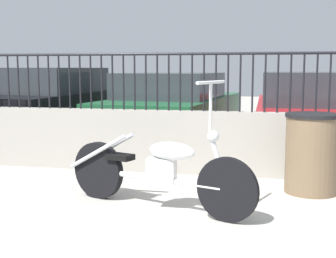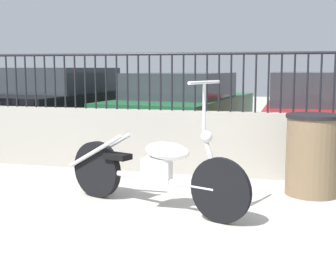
{
  "view_description": "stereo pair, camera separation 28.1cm",
  "coord_description": "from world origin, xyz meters",
  "px_view_note": "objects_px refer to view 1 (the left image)",
  "views": [
    {
      "loc": [
        0.61,
        -3.59,
        1.4
      ],
      "look_at": [
        -0.54,
        1.68,
        0.7
      ],
      "focal_mm": 50.0,
      "sensor_mm": 36.0,
      "label": 1
    },
    {
      "loc": [
        0.88,
        -3.52,
        1.4
      ],
      "look_at": [
        -0.54,
        1.68,
        0.7
      ],
      "focal_mm": 50.0,
      "sensor_mm": 36.0,
      "label": 2
    }
  ],
  "objects_px": {
    "car_red": "(309,110)",
    "car_green": "(173,106)",
    "car_black": "(54,103)",
    "motorcycle_white": "(151,168)",
    "trash_bin": "(312,153)"
  },
  "relations": [
    {
      "from": "motorcycle_white",
      "to": "car_green",
      "type": "bearing_deg",
      "value": 118.7
    },
    {
      "from": "motorcycle_white",
      "to": "trash_bin",
      "type": "relative_size",
      "value": 2.3
    },
    {
      "from": "car_black",
      "to": "car_green",
      "type": "height_order",
      "value": "car_black"
    },
    {
      "from": "car_red",
      "to": "car_green",
      "type": "bearing_deg",
      "value": 78.68
    },
    {
      "from": "motorcycle_white",
      "to": "car_black",
      "type": "height_order",
      "value": "car_black"
    },
    {
      "from": "car_black",
      "to": "car_green",
      "type": "distance_m",
      "value": 2.39
    },
    {
      "from": "motorcycle_white",
      "to": "car_red",
      "type": "bearing_deg",
      "value": 85.64
    },
    {
      "from": "motorcycle_white",
      "to": "car_green",
      "type": "xyz_separation_m",
      "value": [
        -0.72,
        4.58,
        0.26
      ]
    },
    {
      "from": "motorcycle_white",
      "to": "trash_bin",
      "type": "height_order",
      "value": "motorcycle_white"
    },
    {
      "from": "motorcycle_white",
      "to": "trash_bin",
      "type": "xyz_separation_m",
      "value": [
        1.63,
        0.95,
        0.05
      ]
    },
    {
      "from": "car_black",
      "to": "car_red",
      "type": "distance_m",
      "value": 4.91
    },
    {
      "from": "trash_bin",
      "to": "car_black",
      "type": "relative_size",
      "value": 0.2
    },
    {
      "from": "motorcycle_white",
      "to": "car_red",
      "type": "xyz_separation_m",
      "value": [
        1.84,
        4.09,
        0.27
      ]
    },
    {
      "from": "motorcycle_white",
      "to": "car_black",
      "type": "distance_m",
      "value": 5.2
    },
    {
      "from": "motorcycle_white",
      "to": "car_green",
      "type": "height_order",
      "value": "car_green"
    }
  ]
}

